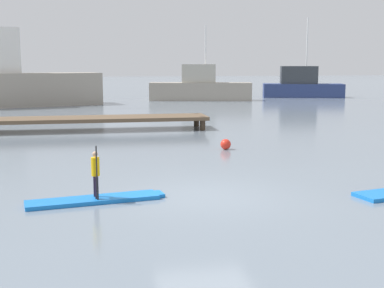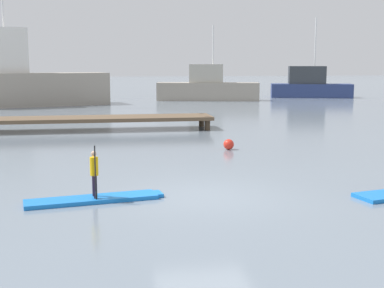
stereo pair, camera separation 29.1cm
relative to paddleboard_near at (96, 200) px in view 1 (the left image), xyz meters
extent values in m
plane|color=slate|center=(2.74, 0.06, -0.05)|extent=(240.00, 240.00, 0.00)
cube|color=blue|center=(-0.07, -0.01, 0.00)|extent=(3.26, 1.21, 0.10)
cube|color=blue|center=(1.55, 0.26, 0.00)|extent=(0.32, 0.52, 0.09)
cylinder|color=black|center=(-0.01, 0.12, 0.32)|extent=(0.08, 0.08, 0.54)
cylinder|color=black|center=(0.02, -0.12, 0.32)|extent=(0.08, 0.08, 0.54)
cylinder|color=#F2B20C|center=(0.01, 0.00, 0.82)|extent=(0.23, 0.23, 0.45)
sphere|color=tan|center=(0.01, 0.00, 1.13)|extent=(0.13, 0.13, 0.13)
cylinder|color=black|center=(0.03, -0.17, 0.70)|extent=(0.03, 0.03, 1.30)
cube|color=black|center=(0.03, -0.17, 0.14)|extent=(0.05, 0.14, 0.18)
cube|color=#9E9384|center=(-6.90, 29.84, 1.23)|extent=(15.42, 7.36, 2.56)
cube|color=navy|center=(20.29, 36.04, 0.61)|extent=(8.02, 4.06, 1.33)
cube|color=#33383D|center=(19.85, 36.16, 2.13)|extent=(3.81, 2.51, 1.71)
cylinder|color=silver|center=(20.53, 35.98, 5.29)|extent=(0.12, 0.12, 4.61)
cube|color=#9E9384|center=(9.55, 33.78, 0.75)|extent=(9.32, 3.90, 1.60)
cube|color=#B2AD9E|center=(9.39, 33.81, 2.37)|extent=(3.25, 2.16, 1.63)
cylinder|color=silver|center=(9.98, 33.69, 4.90)|extent=(0.12, 0.12, 3.42)
cube|color=brown|center=(-0.98, 13.80, 0.54)|extent=(13.33, 2.17, 0.18)
cylinder|color=#473828|center=(5.38, 13.01, 0.29)|extent=(0.28, 0.28, 0.68)
cylinder|color=#473828|center=(5.38, 14.58, 0.29)|extent=(0.28, 0.28, 0.68)
sphere|color=red|center=(5.04, 6.97, 0.16)|extent=(0.41, 0.41, 0.41)
camera|label=1|loc=(-0.01, -12.62, 3.29)|focal=49.07mm
camera|label=2|loc=(0.28, -12.67, 3.29)|focal=49.07mm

